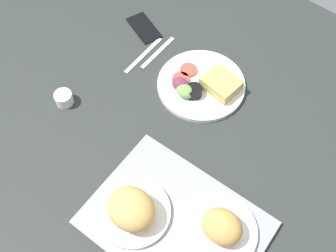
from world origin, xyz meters
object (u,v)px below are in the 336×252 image
Objects in this scene: espresso_cup at (64,98)px; knife at (143,55)px; serving_tray at (175,223)px; plate_with_salad at (202,85)px; cell_phone at (144,27)px; bread_plate_far at (132,210)px; fork at (158,52)px; bread_plate_near at (220,228)px.

espresso_cup is 0.29× the size of knife.
knife is at bearing -40.49° from serving_tray.
plate_with_salad is 1.96× the size of cell_phone.
fork is (32.59, -48.32, -5.70)cm from bread_plate_far.
bread_plate_far reaches higher than plate_with_salad.
serving_tray is 2.30× the size of bread_plate_far.
cell_phone is (1.95, -39.80, -1.60)cm from espresso_cup.
espresso_cup is 39.88cm from cell_phone.
espresso_cup is at bearing 112.26° from cell_phone.
cell_phone is (63.83, -43.08, -4.24)cm from bread_plate_near.
fork is (52.62, -37.51, -4.39)cm from bread_plate_near.
plate_with_salad reaches higher than cell_phone.
bread_plate_far is 3.50× the size of espresso_cup.
bread_plate_far is 57.12cm from knife.
serving_tray is at bearing 157.41° from cell_phone.
bread_plate_near reaches higher than fork.
bread_plate_far is at bearing 161.39° from espresso_cup.
knife is at bearing -38.76° from fork.
fork is at bearing -35.48° from bread_plate_near.
bread_plate_far is at bearing 30.30° from serving_tray.
espresso_cup is at bearing -14.37° from knife.
plate_with_salad is 1.48× the size of knife.
knife is (23.66, 1.59, -1.47)cm from plate_with_salad.
bread_plate_near reaches higher than espresso_cup.
serving_tray is 12.35cm from bread_plate_far.
bread_plate_far reaches higher than fork.
espresso_cup is (29.92, 31.82, 0.28)cm from plate_with_salad.
serving_tray is 45.69cm from plate_with_salad.
bread_plate_near is at bearing -151.65° from bread_plate_far.
serving_tray reaches higher than knife.
bread_plate_far is at bearing 28.35° from bread_plate_near.
plate_with_salad is 43.67cm from espresso_cup.
plate_with_salad is 5.03× the size of espresso_cup.
bread_plate_near is 22.80cm from bread_plate_far.
cell_phone is (53.49, -48.23, -0.40)cm from serving_tray.
plate_with_salad reaches higher than serving_tray.
bread_plate_near reaches higher than knife.
plate_with_salad reaches higher than fork.
serving_tray reaches higher than cell_phone.
knife is (45.28, -38.66, -0.55)cm from serving_tray.
fork is at bearing 140.45° from knife.
fork is 5.00cm from knife.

